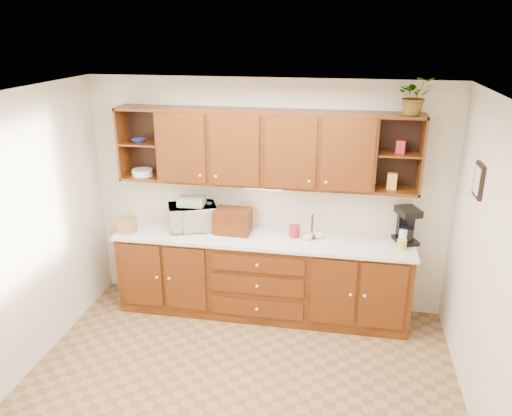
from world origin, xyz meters
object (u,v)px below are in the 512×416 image
at_px(coffee_maker, 407,225).
at_px(potted_plant, 415,96).
at_px(microwave, 192,217).
at_px(bread_box, 233,221).

relative_size(coffee_maker, potted_plant, 1.04).
bearing_deg(potted_plant, microwave, -179.26).
bearing_deg(coffee_maker, potted_plant, -163.74).
xyz_separation_m(microwave, coffee_maker, (2.33, 0.08, 0.04)).
relative_size(microwave, bread_box, 1.31).
bearing_deg(coffee_maker, microwave, 161.52).
bearing_deg(potted_plant, bread_box, -178.19).
xyz_separation_m(bread_box, coffee_maker, (1.86, 0.10, 0.04)).
distance_m(bread_box, coffee_maker, 1.86).
relative_size(bread_box, potted_plant, 1.08).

